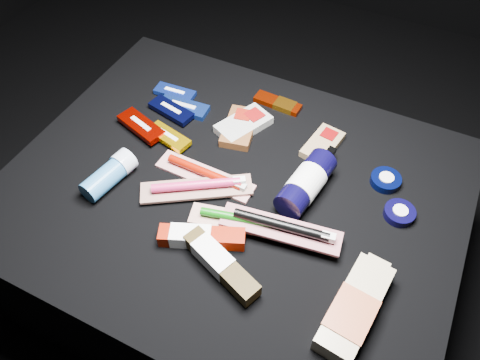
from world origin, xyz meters
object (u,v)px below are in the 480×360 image
at_px(toothpaste_carton_red, 198,237).
at_px(lotion_bottle, 306,183).
at_px(bodywash_bottle, 354,310).
at_px(deodorant_stick, 110,175).

bearing_deg(toothpaste_carton_red, lotion_bottle, 32.45).
bearing_deg(bodywash_bottle, lotion_bottle, 135.10).
height_order(lotion_bottle, toothpaste_carton_red, lotion_bottle).
relative_size(bodywash_bottle, toothpaste_carton_red, 1.24).
bearing_deg(lotion_bottle, deodorant_stick, -149.63).
height_order(lotion_bottle, deodorant_stick, lotion_bottle).
bearing_deg(lotion_bottle, bodywash_bottle, -43.45).
height_order(bodywash_bottle, deodorant_stick, deodorant_stick).
bearing_deg(toothpaste_carton_red, bodywash_bottle, -24.99).
distance_m(bodywash_bottle, deodorant_stick, 0.57).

